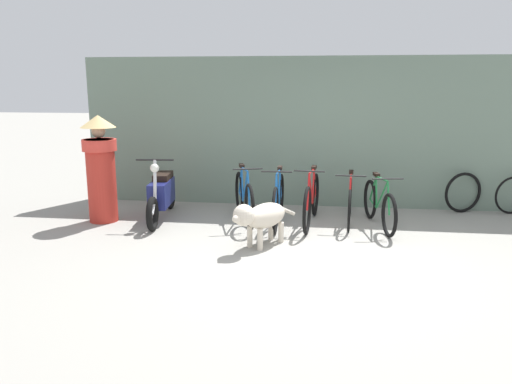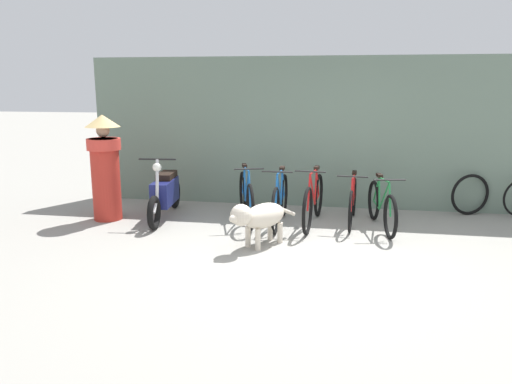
{
  "view_description": "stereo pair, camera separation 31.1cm",
  "coord_description": "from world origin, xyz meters",
  "px_view_note": "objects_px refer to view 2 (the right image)",
  "views": [
    {
      "loc": [
        0.13,
        -6.04,
        2.18
      ],
      "look_at": [
        -0.77,
        0.93,
        0.65
      ],
      "focal_mm": 35.0,
      "sensor_mm": 36.0,
      "label": 1
    },
    {
      "loc": [
        0.44,
        -5.99,
        2.18
      ],
      "look_at": [
        -0.77,
        0.93,
        0.65
      ],
      "focal_mm": 35.0,
      "sensor_mm": 36.0,
      "label": 2
    }
  ],
  "objects_px": {
    "motorcycle": "(165,193)",
    "stray_dog": "(259,217)",
    "bicycle_4": "(382,207)",
    "spare_tire_left": "(470,195)",
    "bicycle_2": "(313,201)",
    "bicycle_1": "(280,201)",
    "bicycle_3": "(353,202)",
    "person_in_robes": "(105,165)",
    "bicycle_0": "(246,198)"
  },
  "relations": [
    {
      "from": "motorcycle",
      "to": "stray_dog",
      "type": "relative_size",
      "value": 1.69
    },
    {
      "from": "bicycle_4",
      "to": "spare_tire_left",
      "type": "xyz_separation_m",
      "value": [
        1.53,
        1.09,
        0.01
      ]
    },
    {
      "from": "bicycle_2",
      "to": "motorcycle",
      "type": "bearing_deg",
      "value": -83.94
    },
    {
      "from": "bicycle_4",
      "to": "bicycle_1",
      "type": "bearing_deg",
      "value": -98.16
    },
    {
      "from": "bicycle_3",
      "to": "spare_tire_left",
      "type": "distance_m",
      "value": 2.14
    },
    {
      "from": "bicycle_1",
      "to": "person_in_robes",
      "type": "height_order",
      "value": "person_in_robes"
    },
    {
      "from": "stray_dog",
      "to": "bicycle_4",
      "type": "bearing_deg",
      "value": 158.68
    },
    {
      "from": "bicycle_2",
      "to": "person_in_robes",
      "type": "bearing_deg",
      "value": -80.21
    },
    {
      "from": "bicycle_1",
      "to": "bicycle_2",
      "type": "distance_m",
      "value": 0.52
    },
    {
      "from": "bicycle_1",
      "to": "motorcycle",
      "type": "bearing_deg",
      "value": -91.72
    },
    {
      "from": "bicycle_2",
      "to": "bicycle_3",
      "type": "distance_m",
      "value": 0.64
    },
    {
      "from": "bicycle_2",
      "to": "stray_dog",
      "type": "bearing_deg",
      "value": -22.83
    },
    {
      "from": "bicycle_3",
      "to": "stray_dog",
      "type": "relative_size",
      "value": 1.47
    },
    {
      "from": "person_in_robes",
      "to": "bicycle_3",
      "type": "bearing_deg",
      "value": -179.48
    },
    {
      "from": "bicycle_1",
      "to": "bicycle_4",
      "type": "bearing_deg",
      "value": 91.89
    },
    {
      "from": "person_in_robes",
      "to": "spare_tire_left",
      "type": "xyz_separation_m",
      "value": [
        5.91,
        1.3,
        -0.55
      ]
    },
    {
      "from": "bicycle_0",
      "to": "spare_tire_left",
      "type": "bearing_deg",
      "value": 88.0
    },
    {
      "from": "person_in_robes",
      "to": "bicycle_0",
      "type": "bearing_deg",
      "value": -178.38
    },
    {
      "from": "bicycle_3",
      "to": "bicycle_4",
      "type": "height_order",
      "value": "bicycle_4"
    },
    {
      "from": "bicycle_3",
      "to": "stray_dog",
      "type": "bearing_deg",
      "value": -38.02
    },
    {
      "from": "motorcycle",
      "to": "bicycle_1",
      "type": "bearing_deg",
      "value": 82.52
    },
    {
      "from": "bicycle_1",
      "to": "bicycle_2",
      "type": "xyz_separation_m",
      "value": [
        0.52,
        0.08,
        0.0
      ]
    },
    {
      "from": "stray_dog",
      "to": "person_in_robes",
      "type": "bearing_deg",
      "value": -75.97
    },
    {
      "from": "person_in_robes",
      "to": "spare_tire_left",
      "type": "bearing_deg",
      "value": -173.29
    },
    {
      "from": "bicycle_2",
      "to": "stray_dog",
      "type": "height_order",
      "value": "bicycle_2"
    },
    {
      "from": "bicycle_0",
      "to": "spare_tire_left",
      "type": "xyz_separation_m",
      "value": [
        3.65,
        1.01,
        -0.03
      ]
    },
    {
      "from": "bicycle_2",
      "to": "spare_tire_left",
      "type": "height_order",
      "value": "bicycle_2"
    },
    {
      "from": "bicycle_0",
      "to": "bicycle_2",
      "type": "bearing_deg",
      "value": 70.15
    },
    {
      "from": "bicycle_4",
      "to": "bicycle_0",
      "type": "bearing_deg",
      "value": -102.04
    },
    {
      "from": "motorcycle",
      "to": "bicycle_3",
      "type": "bearing_deg",
      "value": 88.23
    },
    {
      "from": "bicycle_1",
      "to": "bicycle_3",
      "type": "height_order",
      "value": "bicycle_1"
    },
    {
      "from": "bicycle_1",
      "to": "stray_dog",
      "type": "relative_size",
      "value": 1.58
    },
    {
      "from": "motorcycle",
      "to": "spare_tire_left",
      "type": "xyz_separation_m",
      "value": [
        5.0,
        1.08,
        -0.07
      ]
    },
    {
      "from": "bicycle_3",
      "to": "motorcycle",
      "type": "bearing_deg",
      "value": -82.04
    },
    {
      "from": "bicycle_1",
      "to": "motorcycle",
      "type": "height_order",
      "value": "motorcycle"
    },
    {
      "from": "bicycle_3",
      "to": "motorcycle",
      "type": "height_order",
      "value": "motorcycle"
    },
    {
      "from": "bicycle_0",
      "to": "motorcycle",
      "type": "distance_m",
      "value": 1.35
    },
    {
      "from": "bicycle_4",
      "to": "person_in_robes",
      "type": "xyz_separation_m",
      "value": [
        -4.38,
        -0.21,
        0.56
      ]
    },
    {
      "from": "bicycle_3",
      "to": "stray_dog",
      "type": "distance_m",
      "value": 1.89
    },
    {
      "from": "spare_tire_left",
      "to": "bicycle_4",
      "type": "bearing_deg",
      "value": -144.54
    },
    {
      "from": "bicycle_4",
      "to": "person_in_robes",
      "type": "height_order",
      "value": "person_in_robes"
    },
    {
      "from": "bicycle_3",
      "to": "spare_tire_left",
      "type": "bearing_deg",
      "value": 118.02
    },
    {
      "from": "bicycle_4",
      "to": "stray_dog",
      "type": "relative_size",
      "value": 1.48
    },
    {
      "from": "bicycle_2",
      "to": "spare_tire_left",
      "type": "distance_m",
      "value": 2.78
    },
    {
      "from": "bicycle_4",
      "to": "motorcycle",
      "type": "bearing_deg",
      "value": -100.15
    },
    {
      "from": "stray_dog",
      "to": "bicycle_0",
      "type": "bearing_deg",
      "value": -127.47
    },
    {
      "from": "bicycle_0",
      "to": "bicycle_1",
      "type": "xyz_separation_m",
      "value": [
        0.56,
        -0.13,
        -0.0
      ]
    },
    {
      "from": "bicycle_3",
      "to": "spare_tire_left",
      "type": "relative_size",
      "value": 2.35
    },
    {
      "from": "bicycle_1",
      "to": "bicycle_3",
      "type": "distance_m",
      "value": 1.16
    },
    {
      "from": "bicycle_1",
      "to": "bicycle_4",
      "type": "height_order",
      "value": "bicycle_1"
    }
  ]
}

